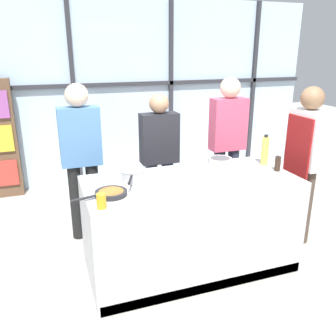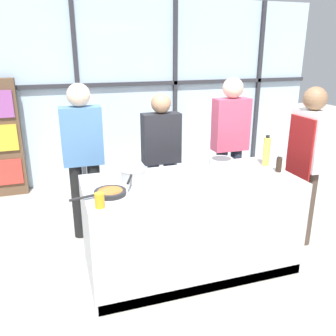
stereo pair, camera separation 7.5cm
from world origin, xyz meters
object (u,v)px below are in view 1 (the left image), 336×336
spectator_center_right (228,139)px  spectator_far_left (81,153)px  juice_glass_near (101,201)px  saucepan (133,175)px  mixing_bowl (220,161)px  spectator_center_left (159,154)px  oil_bottle (265,151)px  white_plate (255,183)px  pepper_grinder (278,163)px  chef (304,156)px  frying_pan (110,193)px

spectator_center_right → spectator_far_left: bearing=0.0°
spectator_far_left → juice_glass_near: (0.00, -1.30, -0.02)m
spectator_center_right → saucepan: size_ratio=4.39×
mixing_bowl → spectator_center_left: bearing=127.0°
oil_bottle → white_plate: bearing=-131.1°
juice_glass_near → spectator_center_left: bearing=55.8°
pepper_grinder → oil_bottle: bearing=92.7°
spectator_far_left → white_plate: bearing=138.0°
chef → saucepan: size_ratio=4.28×
chef → juice_glass_near: bearing=101.8°
saucepan → juice_glass_near: juice_glass_near is taller
chef → frying_pan: (-2.14, -0.25, -0.03)m
white_plate → pepper_grinder: bearing=30.3°
frying_pan → mixing_bowl: size_ratio=1.88×
chef → spectator_center_left: chef is taller
oil_bottle → juice_glass_near: bearing=-164.1°
chef → mixing_bowl: bearing=76.8°
chef → mixing_bowl: 0.92m
frying_pan → oil_bottle: bearing=9.7°
juice_glass_near → oil_bottle: bearing=15.9°
saucepan → juice_glass_near: 0.60m
spectator_center_right → mixing_bowl: (-0.42, -0.62, -0.05)m
spectator_center_right → pepper_grinder: spectator_center_right is taller
juice_glass_near → white_plate: bearing=2.4°
spectator_center_left → pepper_grinder: (0.89, -1.01, 0.10)m
pepper_grinder → spectator_center_right: bearing=90.5°
frying_pan → saucepan: saucepan is taller
chef → spectator_far_left: bearing=69.8°
white_plate → pepper_grinder: size_ratio=1.48×
spectator_center_left → spectator_center_right: (0.88, -0.00, 0.10)m
spectator_far_left → spectator_center_left: 0.89m
saucepan → pepper_grinder: (1.41, -0.18, 0.02)m
mixing_bowl → oil_bottle: 0.47m
pepper_grinder → spectator_center_left: bearing=131.6°
spectator_center_left → white_plate: size_ratio=6.02×
white_plate → chef: bearing=25.3°
chef → pepper_grinder: size_ratio=9.54×
mixing_bowl → frying_pan: bearing=-159.8°
spectator_center_right → oil_bottle: (-0.00, -0.79, 0.07)m
frying_pan → juice_glass_near: size_ratio=4.01×
oil_bottle → spectator_center_right: bearing=89.9°
white_plate → juice_glass_near: juice_glass_near is taller
spectator_far_left → frying_pan: spectator_far_left is taller
spectator_far_left → pepper_grinder: (1.78, -1.01, 0.01)m
mixing_bowl → pepper_grinder: bearing=-42.3°
mixing_bowl → pepper_grinder: pepper_grinder is taller
oil_bottle → juice_glass_near: oil_bottle is taller
saucepan → mixing_bowl: 1.01m
saucepan → white_plate: size_ratio=1.50×
white_plate → frying_pan: bearing=172.6°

